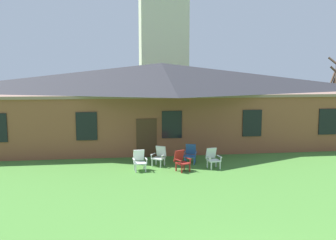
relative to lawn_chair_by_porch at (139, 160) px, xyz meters
name	(u,v)px	position (x,y,z in m)	size (l,w,h in m)	color
brick_building	(161,101)	(1.92, 7.71, 2.16)	(23.70, 10.40, 5.23)	brown
dome_tower	(163,34)	(3.72, 21.95, 8.16)	(5.18, 5.18, 18.96)	beige
lawn_chair_by_porch	(139,160)	(0.00, 0.00, 0.00)	(0.69, 0.72, 0.96)	white
lawn_chair_near_door	(159,156)	(1.03, 0.76, 0.00)	(0.84, 0.87, 0.96)	silver
lawn_chair_left_end	(181,160)	(1.94, -0.33, 0.00)	(0.81, 0.85, 0.96)	maroon
lawn_chair_middle	(190,153)	(2.64, 1.04, 0.00)	(0.75, 0.81, 0.96)	#2D5693
lawn_chair_right_end	(213,158)	(3.52, -0.01, 0.00)	(0.72, 0.76, 0.96)	silver
bare_tree_beside_building	(336,93)	(16.38, 10.40, 2.51)	(1.26, 1.59, 5.84)	brown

